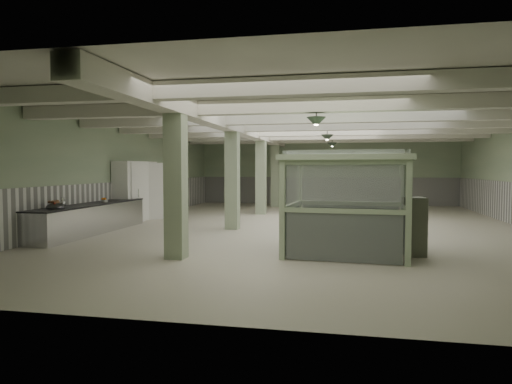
% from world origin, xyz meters
% --- Properties ---
extents(floor, '(20.00, 20.00, 0.00)m').
position_xyz_m(floor, '(0.00, 0.00, 0.00)').
color(floor, beige).
rests_on(floor, ground).
extents(ceiling, '(14.00, 20.00, 0.02)m').
position_xyz_m(ceiling, '(0.00, 0.00, 3.60)').
color(ceiling, white).
rests_on(ceiling, wall_back).
extents(wall_back, '(14.00, 0.02, 3.60)m').
position_xyz_m(wall_back, '(0.00, 10.00, 1.80)').
color(wall_back, '#A7B793').
rests_on(wall_back, floor).
extents(wall_front, '(14.00, 0.02, 3.60)m').
position_xyz_m(wall_front, '(0.00, -10.00, 1.80)').
color(wall_front, '#A7B793').
rests_on(wall_front, floor).
extents(wall_left, '(0.02, 20.00, 3.60)m').
position_xyz_m(wall_left, '(-7.00, 0.00, 1.80)').
color(wall_left, '#A7B793').
rests_on(wall_left, floor).
extents(wainscot_left, '(0.05, 19.90, 1.50)m').
position_xyz_m(wainscot_left, '(-6.97, 0.00, 0.75)').
color(wainscot_left, white).
rests_on(wainscot_left, floor).
extents(wainscot_back, '(13.90, 0.05, 1.50)m').
position_xyz_m(wainscot_back, '(0.00, 9.97, 0.75)').
color(wainscot_back, white).
rests_on(wainscot_back, floor).
extents(girder, '(0.45, 19.90, 0.40)m').
position_xyz_m(girder, '(-2.50, 0.00, 3.38)').
color(girder, silver).
rests_on(girder, ceiling).
extents(beam_a, '(13.90, 0.35, 0.32)m').
position_xyz_m(beam_a, '(0.00, -7.50, 3.42)').
color(beam_a, silver).
rests_on(beam_a, ceiling).
extents(beam_b, '(13.90, 0.35, 0.32)m').
position_xyz_m(beam_b, '(0.00, -5.00, 3.42)').
color(beam_b, silver).
rests_on(beam_b, ceiling).
extents(beam_c, '(13.90, 0.35, 0.32)m').
position_xyz_m(beam_c, '(0.00, -2.50, 3.42)').
color(beam_c, silver).
rests_on(beam_c, ceiling).
extents(beam_d, '(13.90, 0.35, 0.32)m').
position_xyz_m(beam_d, '(0.00, 0.00, 3.42)').
color(beam_d, silver).
rests_on(beam_d, ceiling).
extents(beam_e, '(13.90, 0.35, 0.32)m').
position_xyz_m(beam_e, '(0.00, 2.50, 3.42)').
color(beam_e, silver).
rests_on(beam_e, ceiling).
extents(beam_f, '(13.90, 0.35, 0.32)m').
position_xyz_m(beam_f, '(0.00, 5.00, 3.42)').
color(beam_f, silver).
rests_on(beam_f, ceiling).
extents(beam_g, '(13.90, 0.35, 0.32)m').
position_xyz_m(beam_g, '(0.00, 7.50, 3.42)').
color(beam_g, silver).
rests_on(beam_g, ceiling).
extents(column_a, '(0.42, 0.42, 3.60)m').
position_xyz_m(column_a, '(-2.50, -6.00, 1.80)').
color(column_a, '#9CAE8C').
rests_on(column_a, floor).
extents(column_b, '(0.42, 0.42, 3.60)m').
position_xyz_m(column_b, '(-2.50, -1.00, 1.80)').
color(column_b, '#9CAE8C').
rests_on(column_b, floor).
extents(column_c, '(0.42, 0.42, 3.60)m').
position_xyz_m(column_c, '(-2.50, 4.00, 1.80)').
color(column_c, '#9CAE8C').
rests_on(column_c, floor).
extents(column_d, '(0.42, 0.42, 3.60)m').
position_xyz_m(column_d, '(-2.50, 8.00, 1.80)').
color(column_d, '#9CAE8C').
rests_on(column_d, floor).
extents(pendant_front, '(0.44, 0.44, 0.22)m').
position_xyz_m(pendant_front, '(0.50, -5.00, 3.05)').
color(pendant_front, '#2B3A2C').
rests_on(pendant_front, ceiling).
extents(pendant_mid, '(0.44, 0.44, 0.22)m').
position_xyz_m(pendant_mid, '(0.50, 0.50, 3.05)').
color(pendant_mid, '#2B3A2C').
rests_on(pendant_mid, ceiling).
extents(pendant_back, '(0.44, 0.44, 0.22)m').
position_xyz_m(pendant_back, '(0.50, 5.50, 3.05)').
color(pendant_back, '#2B3A2C').
rests_on(pendant_back, ceiling).
extents(prep_counter, '(0.94, 5.39, 0.91)m').
position_xyz_m(prep_counter, '(-6.54, -2.82, 0.46)').
color(prep_counter, '#B6B6BB').
rests_on(prep_counter, floor).
extents(pitcher_near, '(0.26, 0.28, 0.30)m').
position_xyz_m(pitcher_near, '(-6.47, -0.52, 1.05)').
color(pitcher_near, '#B6B6BB').
rests_on(pitcher_near, prep_counter).
extents(pitcher_far, '(0.22, 0.24, 0.28)m').
position_xyz_m(pitcher_far, '(-6.59, -4.13, 1.04)').
color(pitcher_far, '#B6B6BB').
rests_on(pitcher_far, prep_counter).
extents(veg_colander, '(0.50, 0.50, 0.22)m').
position_xyz_m(veg_colander, '(-6.52, -4.54, 1.01)').
color(veg_colander, '#39383D').
rests_on(veg_colander, prep_counter).
extents(orange_bowl, '(0.22, 0.22, 0.08)m').
position_xyz_m(orange_bowl, '(-6.48, -2.09, 0.94)').
color(orange_bowl, '#B2B2B7').
rests_on(orange_bowl, prep_counter).
extents(walkin_cooler, '(1.17, 2.52, 2.31)m').
position_xyz_m(walkin_cooler, '(-6.62, 0.49, 1.16)').
color(walkin_cooler, white).
rests_on(walkin_cooler, floor).
extents(guard_booth, '(3.01, 2.60, 2.39)m').
position_xyz_m(guard_booth, '(1.20, -4.69, 1.60)').
color(guard_booth, '#AFC79F').
rests_on(guard_booth, floor).
extents(filing_cabinet, '(0.51, 0.67, 1.34)m').
position_xyz_m(filing_cabinet, '(2.72, -4.58, 0.67)').
color(filing_cabinet, '#606453').
rests_on(filing_cabinet, floor).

